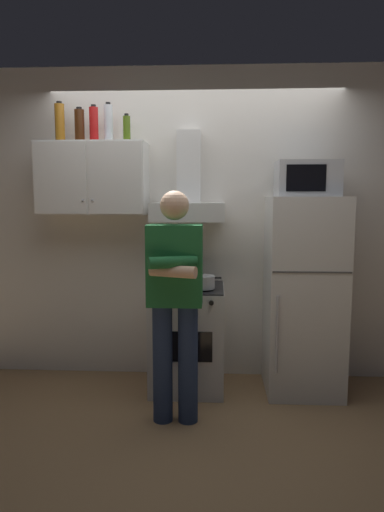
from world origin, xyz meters
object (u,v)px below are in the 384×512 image
(range_hood, at_px, (188,197))
(bottle_rum_dark, at_px, (80,125))
(upper_cabinet, at_px, (93,179))
(refrigerator, at_px, (304,295))
(microwave, at_px, (307,179))
(bottle_soda_red, at_px, (94,124))
(bottle_olive_oil, at_px, (127,129))
(bottle_liquor_amber, at_px, (60,123))
(bottle_vodka_clear, at_px, (108,123))
(cooking_pot, at_px, (203,282))
(person_standing, at_px, (175,298))
(stove_oven, at_px, (188,337))

(range_hood, distance_m, bottle_rum_dark, 1.07)
(upper_cabinet, relative_size, refrigerator, 0.56)
(upper_cabinet, height_order, microwave, upper_cabinet)
(bottle_soda_red, bearing_deg, range_hood, 0.36)
(refrigerator, relative_size, bottle_olive_oil, 7.05)
(bottle_liquor_amber, height_order, bottle_vodka_clear, bottle_liquor_amber)
(cooking_pot, bearing_deg, microwave, 9.57)
(upper_cabinet, xyz_separation_m, person_standing, (0.75, -0.73, -0.85))
(person_standing, bearing_deg, bottle_vodka_clear, 129.24)
(stove_oven, xyz_separation_m, bottle_soda_red, (-0.78, 0.12, 1.76))
(upper_cabinet, distance_m, stove_oven, 1.55)
(person_standing, relative_size, bottle_vodka_clear, 5.10)
(person_standing, distance_m, bottle_rum_dark, 1.70)
(microwave, height_order, bottle_olive_oil, bottle_olive_oil)
(stove_oven, relative_size, range_hood, 1.17)
(microwave, relative_size, person_standing, 0.29)
(person_standing, height_order, cooking_pot, person_standing)
(refrigerator, bearing_deg, bottle_vodka_clear, 174.82)
(bottle_soda_red, bearing_deg, bottle_vodka_clear, 12.44)
(upper_cabinet, height_order, person_standing, upper_cabinet)
(range_hood, bearing_deg, stove_oven, -90.00)
(person_standing, distance_m, bottle_vodka_clear, 1.63)
(stove_oven, distance_m, refrigerator, 1.02)
(bottle_liquor_amber, bearing_deg, range_hood, 0.36)
(range_hood, xyz_separation_m, bottle_liquor_amber, (-1.07, -0.01, 0.61))
(upper_cabinet, distance_m, person_standing, 1.35)
(bottle_liquor_amber, distance_m, bottle_soda_red, 0.29)
(stove_oven, xyz_separation_m, refrigerator, (0.95, 0.00, 0.37))
(bottle_soda_red, bearing_deg, person_standing, -44.87)
(cooking_pot, relative_size, bottle_rum_dark, 1.05)
(bottle_rum_dark, distance_m, bottle_vodka_clear, 0.24)
(refrigerator, relative_size, microwave, 3.33)
(microwave, distance_m, cooking_pot, 1.16)
(microwave, xyz_separation_m, person_standing, (-1.00, -0.62, -0.84))
(bottle_olive_oil, bearing_deg, stove_oven, -14.54)
(microwave, distance_m, bottle_rum_dark, 1.90)
(bottle_vodka_clear, bearing_deg, person_standing, -50.76)
(refrigerator, relative_size, bottle_liquor_amber, 4.89)
(bottle_olive_oil, height_order, bottle_vodka_clear, bottle_vodka_clear)
(stove_oven, bearing_deg, cooking_pot, -42.49)
(bottle_olive_oil, distance_m, bottle_soda_red, 0.27)
(bottle_rum_dark, bearing_deg, range_hood, 0.79)
(bottle_liquor_amber, xyz_separation_m, bottle_vodka_clear, (0.40, 0.03, -0.00))
(range_hood, height_order, refrigerator, range_hood)
(upper_cabinet, xyz_separation_m, bottle_rum_dark, (-0.10, -0.01, 0.43))
(stove_oven, relative_size, bottle_rum_dark, 3.13)
(bottle_liquor_amber, bearing_deg, microwave, -2.86)
(stove_oven, distance_m, range_hood, 1.17)
(range_hood, xyz_separation_m, bottle_olive_oil, (-0.51, 0.01, 0.56))
(stove_oven, xyz_separation_m, bottle_vodka_clear, (-0.66, 0.15, 1.77))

